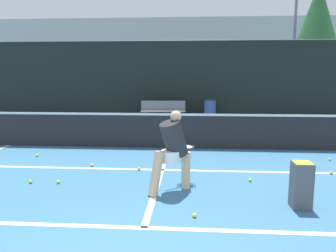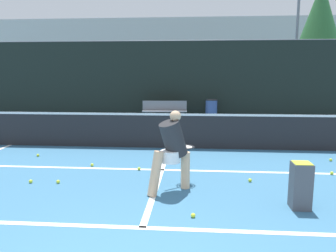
{
  "view_description": "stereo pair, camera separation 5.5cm",
  "coord_description": "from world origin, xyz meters",
  "px_view_note": "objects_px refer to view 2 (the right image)",
  "views": [
    {
      "loc": [
        0.6,
        -2.35,
        2.02
      ],
      "look_at": [
        0.13,
        4.2,
        0.95
      ],
      "focal_mm": 35.0,
      "sensor_mm": 36.0,
      "label": 1
    },
    {
      "loc": [
        0.66,
        -2.35,
        2.02
      ],
      "look_at": [
        0.13,
        4.2,
        0.95
      ],
      "focal_mm": 35.0,
      "sensor_mm": 36.0,
      "label": 2
    }
  ],
  "objects_px": {
    "courtside_bench": "(165,110)",
    "trash_bin": "(211,110)",
    "player_practicing": "(172,149)",
    "ball_hopper": "(301,184)",
    "parked_car": "(275,101)"
  },
  "relations": [
    {
      "from": "player_practicing",
      "to": "parked_car",
      "type": "relative_size",
      "value": 0.34
    },
    {
      "from": "player_practicing",
      "to": "trash_bin",
      "type": "height_order",
      "value": "player_practicing"
    },
    {
      "from": "courtside_bench",
      "to": "parked_car",
      "type": "bearing_deg",
      "value": 31.36
    },
    {
      "from": "ball_hopper",
      "to": "parked_car",
      "type": "bearing_deg",
      "value": 78.3
    },
    {
      "from": "player_practicing",
      "to": "courtside_bench",
      "type": "bearing_deg",
      "value": 57.45
    },
    {
      "from": "player_practicing",
      "to": "parked_car",
      "type": "height_order",
      "value": "player_practicing"
    },
    {
      "from": "courtside_bench",
      "to": "player_practicing",
      "type": "bearing_deg",
      "value": -87.81
    },
    {
      "from": "courtside_bench",
      "to": "trash_bin",
      "type": "relative_size",
      "value": 2.03
    },
    {
      "from": "courtside_bench",
      "to": "trash_bin",
      "type": "bearing_deg",
      "value": 2.24
    },
    {
      "from": "courtside_bench",
      "to": "parked_car",
      "type": "relative_size",
      "value": 0.46
    },
    {
      "from": "courtside_bench",
      "to": "trash_bin",
      "type": "distance_m",
      "value": 1.96
    },
    {
      "from": "ball_hopper",
      "to": "trash_bin",
      "type": "xyz_separation_m",
      "value": [
        -0.88,
        8.93,
        0.09
      ]
    },
    {
      "from": "courtside_bench",
      "to": "parked_car",
      "type": "distance_m",
      "value": 6.66
    },
    {
      "from": "player_practicing",
      "to": "ball_hopper",
      "type": "distance_m",
      "value": 2.08
    },
    {
      "from": "player_practicing",
      "to": "trash_bin",
      "type": "relative_size",
      "value": 1.52
    }
  ]
}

